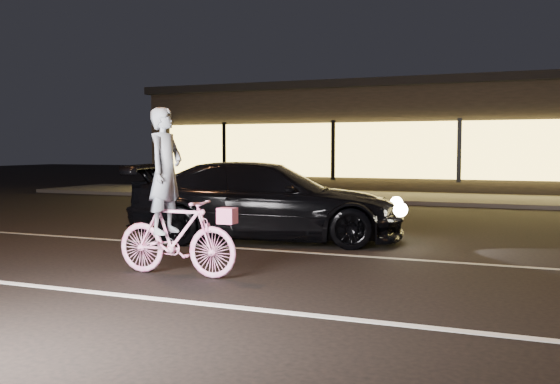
% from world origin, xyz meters
% --- Properties ---
extents(ground, '(90.00, 90.00, 0.00)m').
position_xyz_m(ground, '(0.00, 0.00, 0.00)').
color(ground, black).
rests_on(ground, ground).
extents(lane_stripe_near, '(60.00, 0.12, 0.01)m').
position_xyz_m(lane_stripe_near, '(0.00, -1.50, 0.00)').
color(lane_stripe_near, silver).
rests_on(lane_stripe_near, ground).
extents(lane_stripe_far, '(60.00, 0.10, 0.01)m').
position_xyz_m(lane_stripe_far, '(0.00, 2.00, 0.00)').
color(lane_stripe_far, gray).
rests_on(lane_stripe_far, ground).
extents(sidewalk, '(30.00, 4.00, 0.12)m').
position_xyz_m(sidewalk, '(0.00, 13.00, 0.06)').
color(sidewalk, '#383533').
rests_on(sidewalk, ground).
extents(storefront, '(25.40, 8.42, 4.20)m').
position_xyz_m(storefront, '(0.00, 18.97, 2.15)').
color(storefront, black).
rests_on(storefront, ground).
extents(cyclist, '(1.74, 0.60, 2.19)m').
position_xyz_m(cyclist, '(-1.98, -0.31, 0.78)').
color(cyclist, '#FC2F9C').
rests_on(cyclist, ground).
extents(sedan, '(5.23, 3.14, 1.42)m').
position_xyz_m(sedan, '(-2.09, 3.01, 0.71)').
color(sedan, black).
rests_on(sedan, ground).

